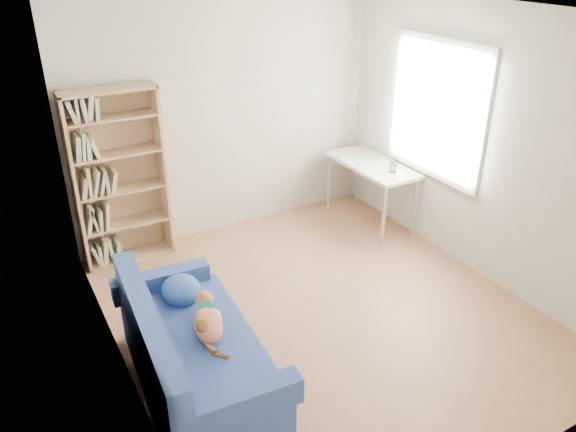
# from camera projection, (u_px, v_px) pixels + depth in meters

# --- Properties ---
(ground) EXTENTS (4.00, 4.00, 0.00)m
(ground) POSITION_uv_depth(u_px,v_px,m) (321.00, 311.00, 5.14)
(ground) COLOR #946143
(ground) RESTS_ON ground
(room_shell) EXTENTS (3.54, 4.04, 2.62)m
(room_shell) POSITION_uv_depth(u_px,v_px,m) (335.00, 138.00, 4.47)
(room_shell) COLOR silver
(room_shell) RESTS_ON ground
(sofa) EXTENTS (0.93, 1.75, 0.84)m
(sofa) POSITION_uv_depth(u_px,v_px,m) (192.00, 356.00, 4.12)
(sofa) COLOR navy
(sofa) RESTS_ON ground
(bookshelf) EXTENTS (0.91, 0.28, 1.81)m
(bookshelf) POSITION_uv_depth(u_px,v_px,m) (120.00, 185.00, 5.65)
(bookshelf) COLOR tan
(bookshelf) RESTS_ON ground
(desk) EXTENTS (0.54, 1.18, 0.75)m
(desk) POSITION_uv_depth(u_px,v_px,m) (372.00, 169.00, 6.45)
(desk) COLOR white
(desk) RESTS_ON ground
(pen_cup) EXTENTS (0.09, 0.09, 0.17)m
(pen_cup) POSITION_uv_depth(u_px,v_px,m) (393.00, 166.00, 6.16)
(pen_cup) COLOR white
(pen_cup) RESTS_ON desk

